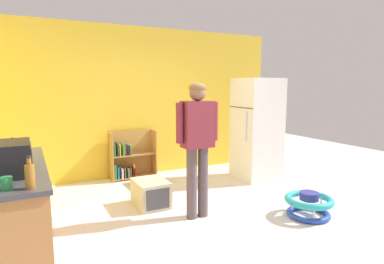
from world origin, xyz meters
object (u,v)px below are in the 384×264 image
(kitchen_counter, at_px, (12,212))
(microwave, at_px, (8,159))
(bookshelf, at_px, (130,158))
(amber_bottle, at_px, (30,176))
(standing_person, at_px, (197,138))
(white_cup, at_px, (24,151))
(crock_pot, at_px, (13,151))
(green_cup, at_px, (7,183))
(baby_walker, at_px, (309,205))
(pet_carrier, at_px, (151,193))
(refrigerator, at_px, (257,129))

(kitchen_counter, bearing_deg, microwave, -87.17)
(bookshelf, distance_m, amber_bottle, 3.43)
(standing_person, xyz_separation_m, white_cup, (-1.90, 0.46, -0.07))
(crock_pot, relative_size, green_cup, 2.67)
(bookshelf, height_order, standing_person, standing_person)
(white_cup, bearing_deg, bookshelf, 44.79)
(standing_person, height_order, baby_walker, standing_person)
(pet_carrier, relative_size, amber_bottle, 2.24)
(refrigerator, height_order, crock_pot, refrigerator)
(bookshelf, xyz_separation_m, green_cup, (-1.75, -2.91, 0.59))
(standing_person, bearing_deg, green_cup, -157.91)
(pet_carrier, distance_m, amber_bottle, 2.25)
(microwave, bearing_deg, bookshelf, 54.36)
(microwave, bearing_deg, refrigerator, 20.82)
(amber_bottle, distance_m, white_cup, 1.33)
(standing_person, relative_size, amber_bottle, 6.87)
(kitchen_counter, xyz_separation_m, refrigerator, (3.81, 1.11, 0.44))
(crock_pot, height_order, amber_bottle, crock_pot)
(pet_carrier, bearing_deg, baby_walker, -37.49)
(standing_person, height_order, amber_bottle, standing_person)
(baby_walker, relative_size, amber_bottle, 2.46)
(baby_walker, xyz_separation_m, amber_bottle, (-3.12, -0.23, 0.84))
(refrigerator, relative_size, crock_pot, 7.03)
(standing_person, distance_m, microwave, 2.05)
(baby_walker, relative_size, white_cup, 6.36)
(pet_carrier, bearing_deg, amber_bottle, -134.36)
(standing_person, bearing_deg, crock_pot, 176.83)
(white_cup, bearing_deg, kitchen_counter, -104.96)
(refrigerator, relative_size, standing_person, 1.05)
(kitchen_counter, distance_m, crock_pot, 0.58)
(standing_person, relative_size, white_cup, 17.79)
(pet_carrier, distance_m, crock_pot, 1.88)
(refrigerator, xyz_separation_m, amber_bottle, (-3.63, -1.95, 0.11))
(microwave, relative_size, crock_pot, 1.90)
(crock_pot, bearing_deg, amber_bottle, -82.20)
(refrigerator, height_order, baby_walker, refrigerator)
(green_cup, bearing_deg, kitchen_counter, 91.64)
(pet_carrier, height_order, amber_bottle, amber_bottle)
(green_cup, bearing_deg, refrigerator, 26.59)
(kitchen_counter, xyz_separation_m, bookshelf, (1.78, 2.13, -0.09))
(microwave, distance_m, crock_pot, 0.48)
(baby_walker, distance_m, amber_bottle, 3.24)
(refrigerator, bearing_deg, bookshelf, 153.43)
(baby_walker, height_order, microwave, microwave)
(bookshelf, bearing_deg, baby_walker, -60.90)
(bookshelf, xyz_separation_m, standing_person, (0.26, -2.09, 0.66))
(amber_bottle, xyz_separation_m, white_cup, (-0.05, 1.33, -0.05))
(standing_person, height_order, green_cup, standing_person)
(refrigerator, bearing_deg, kitchen_counter, -163.73)
(green_cup, bearing_deg, bookshelf, 58.90)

